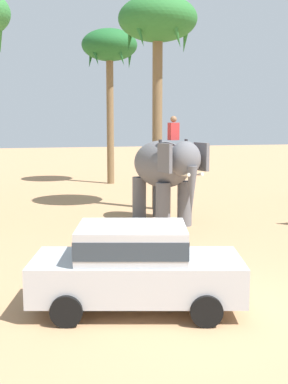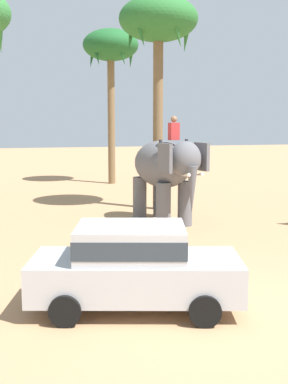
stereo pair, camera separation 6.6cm
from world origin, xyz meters
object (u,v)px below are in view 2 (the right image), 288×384
object	(u,v)px
car_sedan_foreground	(134,264)
palm_tree_far_back	(111,50)
elephant_with_mahout	(165,169)
palm_tree_near_hut	(158,26)

from	to	relation	value
car_sedan_foreground	palm_tree_far_back	world-z (taller)	palm_tree_far_back
elephant_with_mahout	car_sedan_foreground	bearing A→B (deg)	-110.63
elephant_with_mahout	palm_tree_far_back	size ratio (longest dim) A/B	0.45
car_sedan_foreground	elephant_with_mahout	xyz separation A→B (m)	(2.94, 7.80, 1.06)
car_sedan_foreground	palm_tree_far_back	xyz separation A→B (m)	(3.12, 19.58, 6.80)
elephant_with_mahout	palm_tree_far_back	distance (m)	13.11
car_sedan_foreground	elephant_with_mahout	size ratio (longest dim) A/B	1.10
palm_tree_near_hut	palm_tree_far_back	distance (m)	8.91
elephant_with_mahout	palm_tree_near_hut	bearing A→B (deg)	79.49
palm_tree_near_hut	palm_tree_far_back	bearing A→B (deg)	92.26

